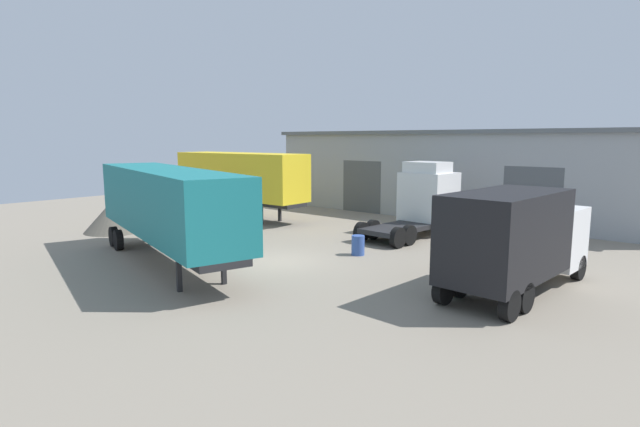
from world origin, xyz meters
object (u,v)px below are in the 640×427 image
tractor_unit_white (424,200)px  gravel_pile (113,216)px  container_trailer_green (166,204)px  box_truck_white (516,236)px  container_trailer_orange (240,177)px  oil_drum (358,245)px

tractor_unit_white → gravel_pile: (-13.43, -10.52, -0.96)m
container_trailer_green → box_truck_white: 13.21m
container_trailer_orange → container_trailer_green: bearing=-56.0°
tractor_unit_white → box_truck_white: bearing=-130.5°
box_truck_white → oil_drum: 7.41m
container_trailer_orange → oil_drum: (11.90, -3.40, -2.22)m
container_trailer_orange → gravel_pile: 8.05m
box_truck_white → gravel_pile: size_ratio=2.25×
oil_drum → tractor_unit_white: bearing=92.3°
container_trailer_green → box_truck_white: (12.01, 5.47, -0.61)m
gravel_pile → oil_drum: 14.33m
box_truck_white → oil_drum: bearing=85.8°
tractor_unit_white → container_trailer_orange: bearing=107.7°
container_trailer_orange → box_truck_white: 19.61m
container_trailer_green → oil_drum: container_trailer_green is taller
container_trailer_orange → gravel_pile: container_trailer_orange is taller
gravel_pile → oil_drum: (13.68, 4.24, -0.44)m
gravel_pile → container_trailer_orange: bearing=76.9°
box_truck_white → oil_drum: (-7.19, 1.00, -1.47)m
container_trailer_green → box_truck_white: container_trailer_green is taller
tractor_unit_white → container_trailer_green: container_trailer_green is taller
tractor_unit_white → container_trailer_orange: size_ratio=0.63×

